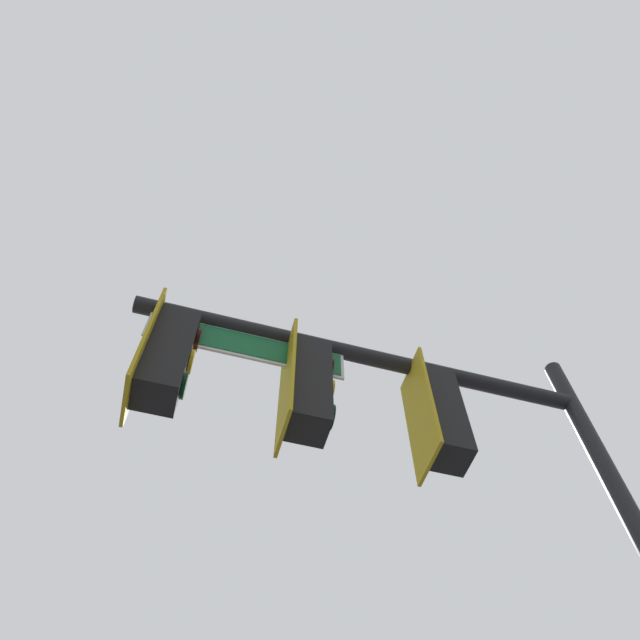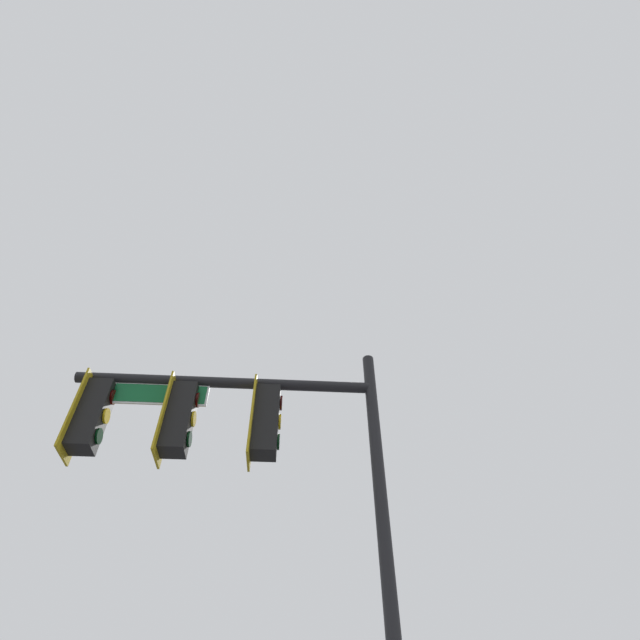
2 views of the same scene
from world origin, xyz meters
The scene contains 1 object.
signal_pole_near centered at (-6.10, -8.47, 5.26)m, with size 4.47×1.03×6.97m.
Camera 2 is at (-7.96, -2.69, 1.61)m, focal length 28.00 mm.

